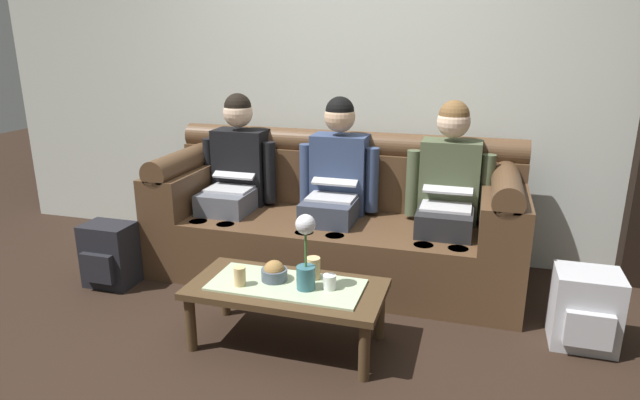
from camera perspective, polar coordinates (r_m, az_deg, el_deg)
ground_plane at (r=2.93m, az=-4.65°, el=-16.45°), size 14.00×14.00×0.00m
back_wall_patterned at (r=4.08m, az=3.75°, el=14.60°), size 6.00×0.12×2.90m
couch at (r=3.77m, az=1.62°, el=-2.34°), size 2.46×0.88×0.96m
person_left at (r=3.94m, az=-8.90°, el=2.69°), size 0.56×0.67×1.22m
person_middle at (r=3.68m, az=1.64°, el=1.92°), size 0.56×0.67×1.22m
person_right at (r=3.57m, az=13.26°, el=0.99°), size 0.56×0.67×1.22m
coffee_table at (r=2.92m, az=-3.52°, el=-9.67°), size 1.03×0.50×0.35m
flower_vase at (r=2.76m, az=-1.51°, el=-5.52°), size 0.10×0.10×0.40m
snack_bowl at (r=2.93m, az=-4.82°, el=-7.57°), size 0.14×0.14×0.11m
cup_near_left at (r=2.89m, az=-8.40°, el=-7.90°), size 0.06×0.06×0.10m
cup_near_right at (r=2.93m, az=-0.72°, el=-7.15°), size 0.08×0.08×0.12m
cup_far_center at (r=2.83m, az=1.00°, el=-8.58°), size 0.07×0.07×0.08m
backpack_right at (r=3.28m, az=26.02°, el=-10.28°), size 0.33×0.32×0.42m
backpack_left at (r=3.89m, az=-21.21°, el=-5.42°), size 0.32×0.27×0.42m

